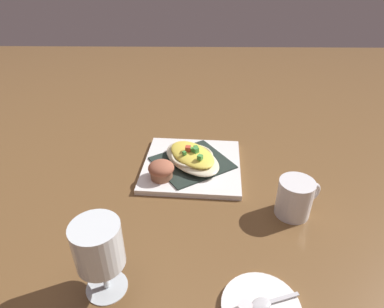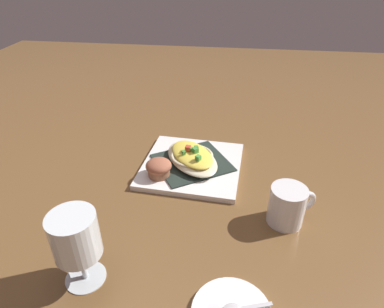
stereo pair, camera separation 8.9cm
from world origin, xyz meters
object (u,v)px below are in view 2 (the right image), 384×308
object	(u,v)px
gratin_dish	(192,157)
coffee_mug	(287,207)
stemmed_glass	(76,239)
square_plate	(192,165)
muffin	(159,168)

from	to	relation	value
gratin_dish	coffee_mug	size ratio (longest dim) A/B	2.07
gratin_dish	stemmed_glass	size ratio (longest dim) A/B	1.46
gratin_dish	square_plate	bearing A→B (deg)	19.74
square_plate	muffin	xyz separation A→B (m)	(-0.07, 0.08, 0.03)
muffin	stemmed_glass	world-z (taller)	stemmed_glass
gratin_dish	stemmed_glass	distance (m)	0.42
coffee_mug	gratin_dish	bearing A→B (deg)	52.47
gratin_dish	stemmed_glass	world-z (taller)	stemmed_glass
muffin	stemmed_glass	distance (m)	0.33
coffee_mug	square_plate	bearing A→B (deg)	52.46
muffin	coffee_mug	size ratio (longest dim) A/B	0.63
coffee_mug	stemmed_glass	xyz separation A→B (m)	(-0.20, 0.38, 0.06)
stemmed_glass	square_plate	bearing A→B (deg)	-21.05
square_plate	stemmed_glass	bearing A→B (deg)	158.95
gratin_dish	coffee_mug	distance (m)	0.30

